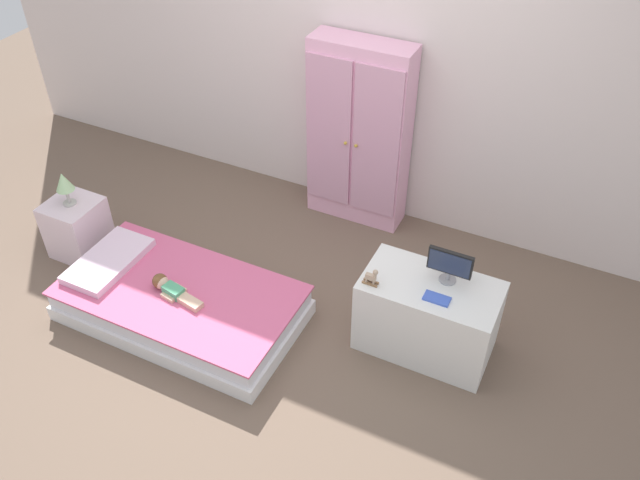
{
  "coord_description": "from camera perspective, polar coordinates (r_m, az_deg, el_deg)",
  "views": [
    {
      "loc": [
        1.56,
        -2.36,
        3.11
      ],
      "look_at": [
        0.2,
        0.41,
        0.53
      ],
      "focal_mm": 36.92,
      "sensor_mm": 36.0,
      "label": 1
    }
  ],
  "objects": [
    {
      "name": "ground_plane",
      "position": [
        4.21,
        -4.97,
        -8.15
      ],
      "size": [
        10.0,
        10.0,
        0.02
      ],
      "primitive_type": "cube",
      "color": "brown"
    },
    {
      "name": "back_wall",
      "position": [
        4.58,
        4.35,
        17.19
      ],
      "size": [
        6.4,
        0.05,
        2.7
      ],
      "primitive_type": "cube",
      "color": "silver",
      "rests_on": "ground_plane"
    },
    {
      "name": "bed",
      "position": [
        4.3,
        -11.91,
        -5.36
      ],
      "size": [
        1.51,
        0.82,
        0.23
      ],
      "color": "white",
      "rests_on": "ground_plane"
    },
    {
      "name": "pillow",
      "position": [
        4.5,
        -17.86,
        -1.71
      ],
      "size": [
        0.32,
        0.58,
        0.05
      ],
      "primitive_type": "cube",
      "color": "silver",
      "rests_on": "bed"
    },
    {
      "name": "doll",
      "position": [
        4.19,
        -13.01,
        -4.0
      ],
      "size": [
        0.39,
        0.15,
        0.1
      ],
      "color": "#4CA375",
      "rests_on": "bed"
    },
    {
      "name": "nightstand",
      "position": [
        4.93,
        -20.28,
        1.01
      ],
      "size": [
        0.34,
        0.34,
        0.42
      ],
      "primitive_type": "cube",
      "color": "silver",
      "rests_on": "ground_plane"
    },
    {
      "name": "table_lamp",
      "position": [
        4.72,
        -21.32,
        4.63
      ],
      "size": [
        0.12,
        0.12,
        0.25
      ],
      "color": "#B7B2AD",
      "rests_on": "nightstand"
    },
    {
      "name": "wardrobe",
      "position": [
        4.73,
        3.37,
        9.09
      ],
      "size": [
        0.72,
        0.28,
        1.39
      ],
      "color": "#EFADCC",
      "rests_on": "ground_plane"
    },
    {
      "name": "tv_stand",
      "position": [
        3.98,
        9.29,
        -6.54
      ],
      "size": [
        0.79,
        0.44,
        0.51
      ],
      "primitive_type": "cube",
      "color": "silver",
      "rests_on": "ground_plane"
    },
    {
      "name": "tv_monitor",
      "position": [
        3.77,
        11.19,
        -2.08
      ],
      "size": [
        0.26,
        0.1,
        0.21
      ],
      "color": "#99999E",
      "rests_on": "tv_stand"
    },
    {
      "name": "rocking_horse_toy",
      "position": [
        3.73,
        4.53,
        -3.23
      ],
      "size": [
        0.09,
        0.04,
        0.11
      ],
      "color": "#8E6642",
      "rests_on": "tv_stand"
    },
    {
      "name": "book_blue",
      "position": [
        3.72,
        10.09,
        -5.02
      ],
      "size": [
        0.15,
        0.08,
        0.01
      ],
      "primitive_type": "cube",
      "color": "blue",
      "rests_on": "tv_stand"
    }
  ]
}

